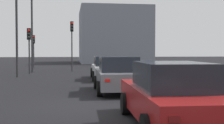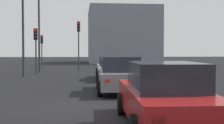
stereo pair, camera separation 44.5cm
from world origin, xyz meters
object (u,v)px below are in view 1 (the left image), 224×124
object	(u,v)px
traffic_light_far_left	(29,41)
car_grey_left_second	(118,75)
car_white_left_lead	(107,68)
street_lamp_far	(32,12)
traffic_light_near_left	(72,36)
car_red_left_third	(170,96)
traffic_light_near_right	(34,44)
street_lamp_kerbside	(17,16)

from	to	relation	value
traffic_light_far_left	car_grey_left_second	bearing A→B (deg)	31.04
car_white_left_lead	street_lamp_far	distance (m)	9.84
traffic_light_near_left	traffic_light_far_left	bearing A→B (deg)	-51.23
car_red_left_third	traffic_light_near_right	xyz separation A→B (m)	(26.31, 6.37, 1.80)
traffic_light_near_right	traffic_light_far_left	distance (m)	9.11
car_white_left_lead	traffic_light_near_right	size ratio (longest dim) A/B	1.35
street_lamp_kerbside	traffic_light_near_right	bearing A→B (deg)	0.98
car_white_left_lead	street_lamp_kerbside	xyz separation A→B (m)	(2.57, 6.13, 3.59)
car_white_left_lead	car_grey_left_second	xyz separation A→B (m)	(-6.13, 0.27, 0.04)
traffic_light_far_left	street_lamp_kerbside	world-z (taller)	street_lamp_kerbside
traffic_light_far_left	traffic_light_near_left	bearing A→B (deg)	136.18
car_grey_left_second	traffic_light_near_right	bearing A→B (deg)	18.52
street_lamp_far	traffic_light_near_right	bearing A→B (deg)	5.78
car_red_left_third	traffic_light_far_left	world-z (taller)	traffic_light_far_left
car_white_left_lead	traffic_light_far_left	xyz separation A→B (m)	(4.85, 5.60, 1.89)
street_lamp_kerbside	car_grey_left_second	bearing A→B (deg)	-146.01
traffic_light_near_right	car_red_left_third	bearing A→B (deg)	5.85
traffic_light_near_left	street_lamp_kerbside	distance (m)	6.58
traffic_light_far_left	street_lamp_far	bearing A→B (deg)	-174.86
street_lamp_kerbside	traffic_light_far_left	bearing A→B (deg)	-13.03
car_grey_left_second	street_lamp_far	bearing A→B (deg)	24.14
car_red_left_third	street_lamp_far	bearing A→B (deg)	18.35
traffic_light_near_left	street_lamp_far	xyz separation A→B (m)	(-0.97, 3.35, 1.91)
traffic_light_near_left	street_lamp_kerbside	world-z (taller)	street_lamp_kerbside
car_grey_left_second	traffic_light_near_right	world-z (taller)	traffic_light_near_right
traffic_light_near_left	traffic_light_near_right	size ratio (longest dim) A/B	1.26
car_white_left_lead	car_red_left_third	bearing A→B (deg)	-178.19
car_white_left_lead	street_lamp_kerbside	bearing A→B (deg)	68.90
traffic_light_near_left	street_lamp_far	size ratio (longest dim) A/B	0.50
car_red_left_third	traffic_light_far_left	bearing A→B (deg)	20.09
car_red_left_third	street_lamp_kerbside	distance (m)	16.55
car_grey_left_second	street_lamp_kerbside	world-z (taller)	street_lamp_kerbside
traffic_light_near_left	traffic_light_near_right	distance (m)	7.42
car_grey_left_second	traffic_light_near_right	distance (m)	21.04
traffic_light_far_left	street_lamp_far	world-z (taller)	street_lamp_far
car_red_left_third	street_lamp_far	size ratio (longest dim) A/B	0.55
street_lamp_kerbside	street_lamp_far	xyz separation A→B (m)	(4.23, -0.53, 0.80)
car_grey_left_second	street_lamp_kerbside	xyz separation A→B (m)	(8.70, 5.87, 3.55)
traffic_light_near_left	traffic_light_near_right	xyz separation A→B (m)	(6.17, 4.07, -0.64)
car_white_left_lead	traffic_light_far_left	distance (m)	7.65
car_white_left_lead	street_lamp_far	xyz separation A→B (m)	(6.80, 5.60, 4.39)
traffic_light_near_right	street_lamp_far	xyz separation A→B (m)	(-7.14, -0.72, 2.55)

